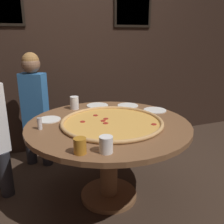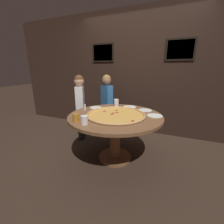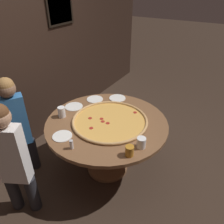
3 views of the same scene
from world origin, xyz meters
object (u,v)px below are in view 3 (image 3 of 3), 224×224
object	(u,v)px
white_plate_right_side	(95,99)
drink_cup_front_edge	(141,143)
white_plate_near_front	(117,98)
white_plate_far_back	(62,136)
diner_side_left	(12,157)
drink_cup_far_right	(62,112)
condiment_shaker	(71,144)
diner_far_left	(16,123)
dining_table	(107,132)
giant_pizza	(110,120)
white_plate_beside_cup	(74,107)
drink_cup_beside_pizza	(130,151)

from	to	relation	value
white_plate_right_side	drink_cup_front_edge	bearing A→B (deg)	-121.57
white_plate_near_front	white_plate_far_back	world-z (taller)	same
white_plate_far_back	diner_side_left	xyz separation A→B (m)	(-0.46, 0.20, -0.01)
drink_cup_far_right	white_plate_right_side	distance (m)	0.56
condiment_shaker	diner_far_left	world-z (taller)	diner_far_left
dining_table	giant_pizza	size ratio (longest dim) A/B	1.61
giant_pizza	diner_side_left	bearing A→B (deg)	152.84
dining_table	drink_cup_far_right	distance (m)	0.58
condiment_shaker	giant_pizza	bearing A→B (deg)	-7.61
white_plate_near_front	diner_side_left	bearing A→B (deg)	168.95
white_plate_far_back	diner_far_left	world-z (taller)	diner_far_left
white_plate_far_back	dining_table	bearing A→B (deg)	-28.43
drink_cup_front_edge	diner_side_left	size ratio (longest dim) A/B	0.08
condiment_shaker	white_plate_beside_cup	bearing A→B (deg)	37.64
drink_cup_front_edge	white_plate_far_back	distance (m)	0.82
drink_cup_beside_pizza	white_plate_beside_cup	bearing A→B (deg)	66.69
drink_cup_far_right	condiment_shaker	world-z (taller)	drink_cup_far_right
diner_far_left	giant_pizza	bearing A→B (deg)	153.27
white_plate_near_front	white_plate_far_back	bearing A→B (deg)	175.23
white_plate_beside_cup	diner_far_left	bearing A→B (deg)	150.34
white_plate_far_back	diner_side_left	bearing A→B (deg)	156.20
white_plate_near_front	diner_side_left	world-z (taller)	diner_side_left
dining_table	condiment_shaker	xyz separation A→B (m)	(-0.56, 0.05, 0.20)
drink_cup_beside_pizza	white_plate_beside_cup	xyz separation A→B (m)	(0.44, 1.01, -0.05)
drink_cup_beside_pizza	white_plate_right_side	bearing A→B (deg)	50.49
drink_cup_far_right	diner_side_left	size ratio (longest dim) A/B	0.10
white_plate_far_back	condiment_shaker	size ratio (longest dim) A/B	2.12
drink_cup_beside_pizza	diner_far_left	distance (m)	1.37
drink_cup_far_right	diner_far_left	size ratio (longest dim) A/B	0.10
drink_cup_beside_pizza	white_plate_right_side	distance (m)	1.16
dining_table	condiment_shaker	size ratio (longest dim) A/B	14.44
white_plate_near_front	condiment_shaker	xyz separation A→B (m)	(-1.12, -0.12, 0.05)
giant_pizza	diner_far_left	size ratio (longest dim) A/B	0.68
white_plate_far_back	drink_cup_front_edge	bearing A→B (deg)	-71.29
drink_cup_front_edge	white_plate_far_back	size ratio (longest dim) A/B	0.53
white_plate_near_front	diner_side_left	xyz separation A→B (m)	(-1.49, 0.29, -0.01)
white_plate_right_side	diner_side_left	world-z (taller)	diner_side_left
drink_cup_far_right	white_plate_far_back	world-z (taller)	drink_cup_far_right
drink_cup_beside_pizza	white_plate_far_back	distance (m)	0.74
drink_cup_front_edge	diner_far_left	bearing A→B (deg)	103.52
dining_table	drink_cup_front_edge	world-z (taller)	drink_cup_front_edge
white_plate_beside_cup	diner_side_left	distance (m)	1.01
drink_cup_front_edge	white_plate_beside_cup	size ratio (longest dim) A/B	0.49
dining_table	diner_side_left	distance (m)	1.05
giant_pizza	condiment_shaker	world-z (taller)	condiment_shaker
drink_cup_front_edge	white_plate_right_side	world-z (taller)	drink_cup_front_edge
diner_far_left	diner_side_left	bearing A→B (deg)	79.31
giant_pizza	white_plate_beside_cup	distance (m)	0.57
dining_table	white_plate_beside_cup	xyz separation A→B (m)	(0.07, 0.54, 0.16)
giant_pizza	white_plate_near_front	distance (m)	0.57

